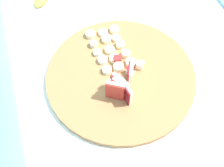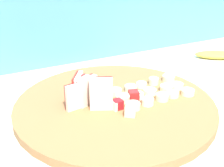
{
  "view_description": "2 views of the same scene",
  "coord_description": "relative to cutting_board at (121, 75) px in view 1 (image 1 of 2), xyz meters",
  "views": [
    {
      "loc": [
        -0.47,
        0.24,
        1.51
      ],
      "look_at": [
        -0.13,
        0.12,
        0.95
      ],
      "focal_mm": 41.33,
      "sensor_mm": 36.0,
      "label": 1
    },
    {
      "loc": [
        -0.36,
        -0.43,
        1.25
      ],
      "look_at": [
        -0.1,
        0.11,
        0.97
      ],
      "focal_mm": 51.84,
      "sensor_mm": 36.0,
      "label": 2
    }
  ],
  "objects": [
    {
      "name": "ground",
      "position": [
        0.1,
        -0.09,
        -0.93
      ],
      "size": [
        10.0,
        10.0,
        0.0
      ],
      "primitive_type": "plane",
      "color": "gray"
    },
    {
      "name": "tile_backsplash",
      "position": [
        0.1,
        0.3,
        -0.17
      ],
      "size": [
        2.4,
        0.04,
        1.51
      ],
      "primitive_type": "cube",
      "color": "#4C8EB2",
      "rests_on": "ground"
    },
    {
      "name": "tiled_countertop",
      "position": [
        0.1,
        -0.09,
        -0.47
      ],
      "size": [
        1.49,
        0.74,
        0.93
      ],
      "color": "silver",
      "rests_on": "ground"
    },
    {
      "name": "cutting_board",
      "position": [
        0.0,
        0.0,
        0.0
      ],
      "size": [
        0.41,
        0.41,
        0.02
      ],
      "primitive_type": "cylinder",
      "color": "olive",
      "rests_on": "tiled_countertop"
    },
    {
      "name": "banana_slice_rows",
      "position": [
        0.09,
        0.0,
        0.01
      ],
      "size": [
        0.17,
        0.11,
        0.01
      ],
      "color": "beige",
      "rests_on": "cutting_board"
    },
    {
      "name": "apple_wedge_fan",
      "position": [
        -0.06,
        0.02,
        0.04
      ],
      "size": [
        0.09,
        0.09,
        0.07
      ],
      "color": "maroon",
      "rests_on": "cutting_board"
    },
    {
      "name": "apple_dice_pile",
      "position": [
        0.0,
        -0.02,
        0.02
      ],
      "size": [
        0.09,
        0.1,
        0.02
      ],
      "color": "beige",
      "rests_on": "cutting_board"
    }
  ]
}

